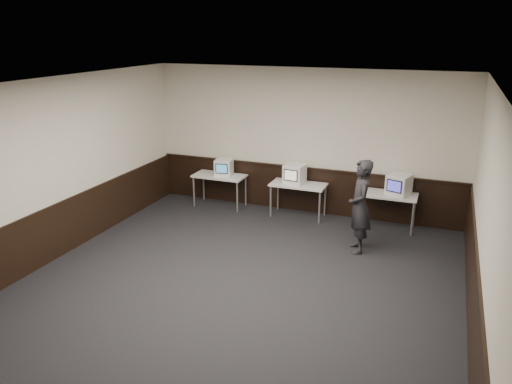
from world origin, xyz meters
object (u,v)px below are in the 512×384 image
Objects in this scene: desk_center at (298,187)px; emac_left at (224,167)px; emac_center at (295,174)px; emac_right at (399,185)px; desk_left at (219,178)px; desk_right at (387,197)px; person at (360,207)px.

emac_left is at bearing 179.02° from desk_center.
emac_right is (2.21, -0.00, 0.00)m from emac_center.
desk_left and desk_right have the same top height.
emac_left is 0.82× the size of emac_right.
desk_center is at bearing -11.22° from emac_center.
desk_left is at bearing -161.61° from emac_right.
desk_center is 2.07m from person.
emac_right reaches higher than desk_left.
desk_right is 0.68× the size of person.
emac_left is at bearing -174.77° from emac_center.
desk_left is at bearing 180.00° from desk_center.
desk_center is 2.48× the size of emac_center.
emac_center is (1.80, 0.03, 0.28)m from desk_left.
desk_left and desk_center have the same top height.
emac_left is at bearing 179.52° from desk_right.
person is at bearing -31.86° from emac_left.
emac_right is at bearing 140.60° from person.
emac_center is at bearing 0.95° from desk_left.
desk_right is at bearing 4.41° from emac_center.
desk_right is 2.48× the size of emac_center.
desk_center is at bearing 0.00° from desk_left.
person is (-0.33, -1.34, 0.20)m from desk_right.
desk_left is 1.00× the size of desk_right.
desk_right is at bearing 148.18° from person.
person reaches higher than emac_right.
person reaches higher than desk_right.
emac_right is (2.11, 0.03, 0.28)m from desk_center.
desk_left is at bearing -128.93° from person.
emac_center is 0.27× the size of person.
desk_left is 2.63× the size of emac_left.
person is at bearing -93.60° from emac_right.
emac_center reaches higher than desk_center.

